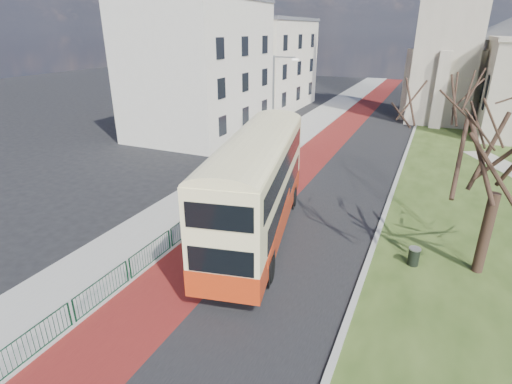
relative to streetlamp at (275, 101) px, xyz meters
The scene contains 12 objects.
ground 19.08m from the streetlamp, 76.42° to the right, with size 160.00×160.00×0.00m, color black.
road_carriageway 7.70m from the streetlamp, 18.88° to the left, with size 9.00×120.00×0.01m, color black.
bus_lane 5.91m from the streetlamp, 32.43° to the left, with size 3.40×120.00×0.01m, color #591414.
pavement_west 5.00m from the streetlamp, 108.07° to the left, with size 4.00×120.00×0.12m, color gray.
kerb_west 5.13m from the streetlamp, 56.03° to the left, with size 0.25×120.00×0.13m, color #999993.
kerb_east 12.07m from the streetlamp, 20.95° to the left, with size 0.25×80.00×0.13m, color #999993.
pedestrian_railing 14.64m from the streetlamp, 84.30° to the right, with size 0.07×24.00×1.12m.
street_block_near 10.62m from the streetlamp, 157.49° to the left, with size 10.30×14.30×13.00m.
street_block_far 22.24m from the streetlamp, 115.76° to the left, with size 10.30×16.30×11.50m.
streetlamp is the anchor object (origin of this frame).
bus 14.96m from the streetlamp, 71.64° to the right, with size 5.49×12.92×5.26m.
litter_bin 18.92m from the streetlamp, 48.03° to the right, with size 0.57×0.57×0.86m.
Camera 1 is at (7.88, -12.99, 10.08)m, focal length 28.00 mm.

